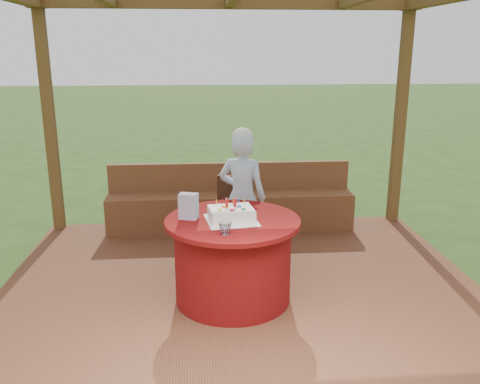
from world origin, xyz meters
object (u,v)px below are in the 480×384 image
bench (231,208)px  drinking_glass (225,228)px  table (233,259)px  birthday_cake (231,214)px  chair (233,213)px  gift_bag (189,206)px  elderly_woman (242,195)px

bench → drinking_glass: (-0.18, -2.23, 0.53)m
table → birthday_cake: bearing=-110.1°
table → drinking_glass: size_ratio=11.36×
chair → birthday_cake: bearing=-94.7°
chair → birthday_cake: size_ratio=1.79×
table → chair: (0.08, 1.06, 0.08)m
gift_bag → drinking_glass: gift_bag is taller
drinking_glass → bench: bearing=85.4°
elderly_woman → gift_bag: bearing=-121.6°
elderly_woman → birthday_cake: bearing=-100.3°
drinking_glass → elderly_woman: bearing=79.2°
elderly_woman → drinking_glass: bearing=-100.8°
table → drinking_glass: drinking_glass is taller
elderly_woman → birthday_cake: (-0.17, -0.95, 0.10)m
table → drinking_glass: (-0.08, -0.36, 0.42)m
table → birthday_cake: size_ratio=2.47×
birthday_cake → drinking_glass: (-0.07, -0.33, -0.01)m
bench → drinking_glass: 2.30m
birthday_cake → chair: bearing=85.3°
elderly_woman → birthday_cake: elderly_woman is taller
bench → drinking_glass: drinking_glass is taller
bench → gift_bag: (-0.47, -1.82, 0.60)m
chair → bench: bearing=88.7°
table → birthday_cake: (-0.01, -0.04, 0.43)m
table → elderly_woman: (0.16, 0.92, 0.32)m
chair → elderly_woman: size_ratio=0.60×
table → gift_bag: gift_bag is taller
chair → gift_bag: size_ratio=3.81×
elderly_woman → birthday_cake: 0.97m
bench → drinking_glass: size_ratio=29.15×
bench → table: (-0.09, -1.86, 0.12)m
elderly_woman → gift_bag: elderly_woman is taller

